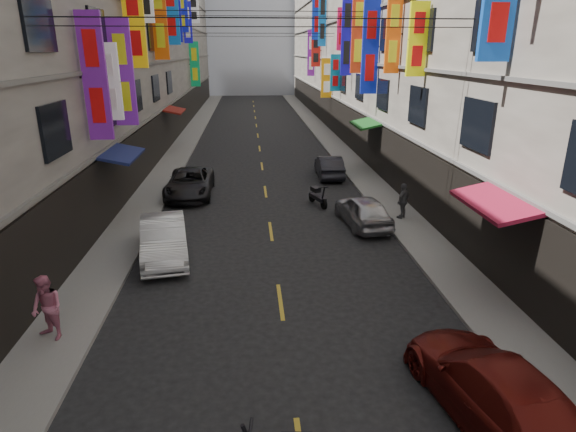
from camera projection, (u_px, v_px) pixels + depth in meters
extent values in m
cube|color=slate|center=(181.00, 149.00, 36.68)|extent=(2.00, 90.00, 0.12)
cube|color=slate|center=(336.00, 147.00, 37.61)|extent=(2.00, 90.00, 0.12)
cube|color=gray|center=(83.00, 15.00, 33.13)|extent=(10.00, 90.00, 19.00)
cube|color=black|center=(167.00, 130.00, 36.14)|extent=(0.12, 85.50, 3.00)
cube|color=#66635E|center=(165.00, 107.00, 35.58)|extent=(0.16, 90.00, 0.14)
cube|color=#66635E|center=(161.00, 62.00, 34.53)|extent=(0.16, 90.00, 0.14)
cube|color=#66635E|center=(157.00, 14.00, 33.49)|extent=(0.16, 90.00, 0.14)
cube|color=#AB9F8F|center=(422.00, 17.00, 34.99)|extent=(10.00, 90.00, 19.00)
cube|color=black|center=(349.00, 128.00, 37.21)|extent=(0.12, 85.50, 3.00)
cube|color=#66635E|center=(350.00, 106.00, 36.66)|extent=(0.16, 90.00, 0.14)
cube|color=#66635E|center=(352.00, 62.00, 35.61)|extent=(0.16, 90.00, 0.14)
cube|color=#66635E|center=(353.00, 15.00, 34.57)|extent=(0.16, 90.00, 0.14)
cube|color=#B0B6C4|center=(250.00, 26.00, 80.67)|extent=(18.00, 8.00, 22.00)
cube|color=#59167A|center=(95.00, 77.00, 17.83)|extent=(0.89, 0.18, 4.63)
cylinder|color=black|center=(94.00, 77.00, 17.83)|extent=(0.99, 0.08, 0.08)
cube|color=silver|center=(109.00, 82.00, 19.71)|extent=(0.87, 0.18, 3.07)
cylinder|color=black|center=(108.00, 82.00, 19.70)|extent=(0.97, 0.08, 0.08)
cube|color=#F9FD0D|center=(418.00, 40.00, 20.53)|extent=(0.82, 0.18, 3.03)
cylinder|color=black|center=(419.00, 40.00, 20.53)|extent=(0.92, 0.08, 0.08)
cube|color=#661A94|center=(123.00, 73.00, 21.66)|extent=(0.98, 0.18, 4.64)
cylinder|color=black|center=(122.00, 73.00, 21.66)|extent=(1.08, 0.08, 0.08)
cube|color=#EE550D|center=(393.00, 34.00, 23.99)|extent=(0.75, 0.18, 3.77)
cylinder|color=black|center=(394.00, 34.00, 23.99)|extent=(0.85, 0.08, 0.08)
cube|color=yellow|center=(134.00, 23.00, 24.07)|extent=(1.03, 0.18, 4.29)
cylinder|color=black|center=(133.00, 23.00, 24.06)|extent=(1.13, 0.08, 0.08)
cube|color=#0F20B9|center=(370.00, 47.00, 28.05)|extent=(0.97, 0.18, 5.34)
cylinder|color=black|center=(371.00, 47.00, 28.06)|extent=(1.07, 0.08, 0.08)
cube|color=red|center=(358.00, 33.00, 31.16)|extent=(0.88, 0.18, 5.03)
cylinder|color=black|center=(359.00, 33.00, 31.16)|extent=(0.98, 0.08, 0.08)
cube|color=#CB4B0B|center=(159.00, 16.00, 31.29)|extent=(0.96, 0.18, 5.40)
cylinder|color=black|center=(158.00, 16.00, 31.29)|extent=(1.06, 0.08, 0.08)
cube|color=#160FB5|center=(347.00, 34.00, 34.85)|extent=(0.81, 0.18, 5.73)
cylinder|color=black|center=(348.00, 34.00, 34.85)|extent=(0.91, 0.08, 0.08)
cube|color=#0F59B2|center=(171.00, 12.00, 35.46)|extent=(1.17, 0.18, 4.59)
cylinder|color=black|center=(170.00, 12.00, 35.45)|extent=(1.27, 0.08, 0.08)
cube|color=#EE1651|center=(341.00, 29.00, 37.11)|extent=(0.69, 0.18, 3.11)
cylinder|color=black|center=(342.00, 29.00, 37.11)|extent=(0.79, 0.08, 0.08)
cube|color=#0C7498|center=(335.00, 73.00, 39.80)|extent=(0.82, 0.18, 2.93)
cylinder|color=black|center=(336.00, 73.00, 39.81)|extent=(0.92, 0.08, 0.08)
cube|color=#0E11AD|center=(176.00, 18.00, 39.00)|extent=(0.89, 0.18, 3.76)
cylinder|color=black|center=(175.00, 18.00, 39.00)|extent=(0.99, 0.08, 0.08)
cube|color=#0F17B7|center=(181.00, 12.00, 41.17)|extent=(1.15, 0.18, 3.30)
cylinder|color=black|center=(180.00, 12.00, 41.17)|extent=(1.25, 0.08, 0.08)
cube|color=#C87E0B|center=(327.00, 78.00, 43.68)|extent=(0.99, 0.18, 3.45)
cylinder|color=black|center=(327.00, 78.00, 43.68)|extent=(1.09, 0.08, 0.08)
cube|color=#0E5CAE|center=(322.00, 19.00, 45.95)|extent=(0.75, 0.18, 4.88)
cylinder|color=black|center=(323.00, 19.00, 45.96)|extent=(0.85, 0.08, 0.08)
cube|color=#1510BC|center=(188.00, 23.00, 47.07)|extent=(0.82, 0.18, 3.82)
cylinder|color=black|center=(187.00, 23.00, 47.07)|extent=(0.92, 0.08, 0.08)
cube|color=#102FBC|center=(318.00, 12.00, 47.65)|extent=(1.11, 0.18, 5.15)
cylinder|color=black|center=(318.00, 12.00, 47.65)|extent=(1.21, 0.08, 0.08)
cube|color=red|center=(316.00, 50.00, 50.09)|extent=(0.96, 0.18, 3.22)
cylinder|color=black|center=(316.00, 50.00, 50.09)|extent=(1.06, 0.08, 0.08)
cube|color=#0D914E|center=(195.00, 64.00, 51.64)|extent=(1.02, 0.18, 4.62)
cylinder|color=black|center=(194.00, 64.00, 51.63)|extent=(1.12, 0.08, 0.08)
cube|color=white|center=(194.00, 9.00, 52.11)|extent=(1.06, 0.18, 2.76)
cylinder|color=black|center=(193.00, 9.00, 52.11)|extent=(1.16, 0.08, 0.08)
cube|color=#6D198B|center=(311.00, 53.00, 54.39)|extent=(0.82, 0.18, 4.97)
cylinder|color=black|center=(312.00, 53.00, 54.39)|extent=(0.92, 0.08, 0.08)
cube|color=maroon|center=(494.00, 202.00, 14.07)|extent=(1.39, 3.20, 0.41)
cube|color=navy|center=(121.00, 154.00, 20.62)|extent=(1.39, 3.20, 0.41)
cube|color=#134A17|center=(366.00, 123.00, 29.14)|extent=(1.39, 3.20, 0.41)
cube|color=maroon|center=(174.00, 110.00, 35.70)|extent=(1.39, 3.20, 0.41)
cylinder|color=black|center=(271.00, 18.00, 15.65)|extent=(14.00, 0.04, 0.04)
cylinder|color=black|center=(259.00, 11.00, 28.44)|extent=(14.00, 0.04, 0.04)
cylinder|color=black|center=(255.00, 33.00, 41.89)|extent=(14.00, 0.04, 0.04)
cube|color=gold|center=(280.00, 301.00, 14.56)|extent=(0.12, 2.20, 0.01)
cube|color=gold|center=(271.00, 231.00, 20.21)|extent=(0.12, 2.20, 0.01)
cube|color=gold|center=(265.00, 192.00, 25.86)|extent=(0.12, 2.20, 0.01)
cube|color=gold|center=(262.00, 166.00, 31.51)|extent=(0.12, 2.20, 0.01)
cube|color=gold|center=(260.00, 148.00, 37.16)|extent=(0.12, 2.20, 0.01)
cube|color=gold|center=(258.00, 135.00, 42.81)|extent=(0.12, 2.20, 0.01)
cube|color=gold|center=(256.00, 126.00, 48.47)|extent=(0.12, 2.20, 0.01)
cube|color=gold|center=(255.00, 118.00, 54.12)|extent=(0.12, 2.20, 0.01)
cube|color=gold|center=(254.00, 111.00, 59.77)|extent=(0.12, 2.20, 0.01)
cube|color=gold|center=(254.00, 106.00, 65.42)|extent=(0.12, 2.20, 0.01)
cube|color=gold|center=(253.00, 102.00, 71.07)|extent=(0.12, 2.20, 0.01)
cylinder|color=black|center=(250.00, 429.00, 8.25)|extent=(0.11, 0.50, 0.06)
cylinder|color=black|center=(324.00, 204.00, 22.94)|extent=(0.27, 0.51, 0.50)
cylinder|color=black|center=(312.00, 197.00, 24.07)|extent=(0.27, 0.51, 0.50)
cube|color=black|center=(318.00, 197.00, 23.45)|extent=(0.70, 1.33, 0.18)
cube|color=black|center=(316.00, 189.00, 23.55)|extent=(0.48, 0.62, 0.22)
cylinder|color=black|center=(323.00, 195.00, 22.88)|extent=(0.19, 0.36, 0.88)
cylinder|color=black|center=(323.00, 187.00, 22.76)|extent=(0.49, 0.22, 0.06)
imported|color=silver|center=(164.00, 239.00, 17.43)|extent=(2.30, 4.68, 1.47)
imported|color=black|center=(190.00, 183.00, 24.92)|extent=(2.28, 4.93, 1.37)
imported|color=#5F1410|center=(494.00, 389.00, 9.74)|extent=(2.73, 5.14, 1.42)
imported|color=#A9A9AE|center=(363.00, 211.00, 20.67)|extent=(2.05, 4.13, 1.35)
imported|color=#222229|center=(329.00, 166.00, 28.64)|extent=(1.47, 3.97, 1.30)
imported|color=#CF6D8A|center=(47.00, 308.00, 12.22)|extent=(1.03, 0.96, 1.75)
imported|color=#535356|center=(403.00, 201.00, 21.20)|extent=(1.04, 1.04, 1.60)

